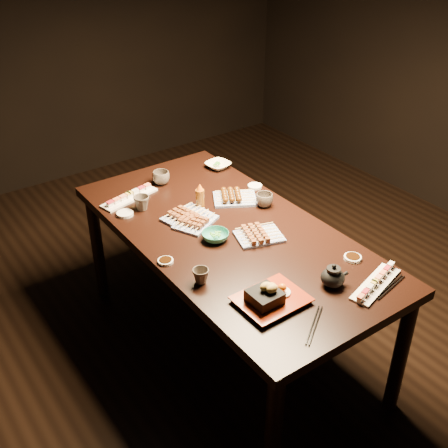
{
  "coord_description": "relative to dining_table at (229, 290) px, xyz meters",
  "views": [
    {
      "loc": [
        -1.71,
        -1.99,
        2.26
      ],
      "look_at": [
        -0.3,
        -0.01,
        0.77
      ],
      "focal_mm": 45.0,
      "sensor_mm": 36.0,
      "label": 1
    }
  ],
  "objects": [
    {
      "name": "teacup_near_left",
      "position": [
        -0.35,
        -0.27,
        0.41
      ],
      "size": [
        0.08,
        0.08,
        0.07
      ],
      "primitive_type": "imported",
      "rotation": [
        0.0,
        0.0,
        0.04
      ],
      "color": "#4F453C",
      "rests_on": "dining_table"
    },
    {
      "name": "chopsticks_se",
      "position": [
        0.3,
        -0.78,
        0.38
      ],
      "size": [
        0.23,
        0.06,
        0.01
      ],
      "primitive_type": null,
      "rotation": [
        0.0,
        0.0,
        0.19
      ],
      "color": "black",
      "rests_on": "dining_table"
    },
    {
      "name": "condiment_bottle",
      "position": [
        0.01,
        0.29,
        0.45
      ],
      "size": [
        0.05,
        0.05,
        0.14
      ],
      "primitive_type": "cylinder",
      "rotation": [
        0.0,
        0.0,
        -0.06
      ],
      "color": "brown",
      "rests_on": "dining_table"
    },
    {
      "name": "yakitori_plate_right",
      "position": [
        0.09,
        -0.13,
        0.4
      ],
      "size": [
        0.26,
        0.22,
        0.06
      ],
      "primitive_type": null,
      "rotation": [
        0.0,
        0.0,
        -0.3
      ],
      "color": "#828EB6",
      "rests_on": "dining_table"
    },
    {
      "name": "teacup_mid_right",
      "position": [
        0.31,
        0.1,
        0.41
      ],
      "size": [
        0.11,
        0.11,
        0.07
      ],
      "primitive_type": "imported",
      "rotation": [
        0.0,
        0.0,
        -0.14
      ],
      "color": "#4F453C",
      "rests_on": "dining_table"
    },
    {
      "name": "yakitori_plate_center",
      "position": [
        -0.11,
        0.24,
        0.4
      ],
      "size": [
        0.26,
        0.21,
        0.06
      ],
      "primitive_type": null,
      "rotation": [
        0.0,
        0.0,
        0.22
      ],
      "color": "#828EB6",
      "rests_on": "dining_table"
    },
    {
      "name": "teacup_far_left",
      "position": [
        -0.25,
        0.46,
        0.41
      ],
      "size": [
        0.11,
        0.11,
        0.08
      ],
      "primitive_type": "imported",
      "rotation": [
        0.0,
        0.0,
        -0.35
      ],
      "color": "#4F453C",
      "rests_on": "dining_table"
    },
    {
      "name": "edamame_bowl_cream",
      "position": [
        0.37,
        0.64,
        0.39
      ],
      "size": [
        0.16,
        0.16,
        0.04
      ],
      "primitive_type": "imported",
      "rotation": [
        0.0,
        0.0,
        0.16
      ],
      "color": "#FCF6CE",
      "rests_on": "dining_table"
    },
    {
      "name": "yakitori_plate_left",
      "position": [
        -0.1,
        0.17,
        0.4
      ],
      "size": [
        0.27,
        0.24,
        0.06
      ],
      "primitive_type": null,
      "rotation": [
        0.0,
        0.0,
        0.45
      ],
      "color": "#828EB6",
      "rests_on": "dining_table"
    },
    {
      "name": "edamame_bowl_green",
      "position": [
        -0.1,
        -0.02,
        0.4
      ],
      "size": [
        0.15,
        0.15,
        0.04
      ],
      "primitive_type": "imported",
      "rotation": [
        0.0,
        0.0,
        -0.16
      ],
      "color": "#2B8570",
      "rests_on": "dining_table"
    },
    {
      "name": "sauce_dish_west",
      "position": [
        -0.4,
        -0.04,
        0.38
      ],
      "size": [
        0.1,
        0.1,
        0.01
      ],
      "primitive_type": "cylinder",
      "rotation": [
        0.0,
        0.0,
        0.38
      ],
      "color": "white",
      "rests_on": "dining_table"
    },
    {
      "name": "sauce_dish_nw",
      "position": [
        -0.35,
        0.46,
        0.38
      ],
      "size": [
        0.11,
        0.11,
        0.02
      ],
      "primitive_type": "cylinder",
      "rotation": [
        0.0,
        0.0,
        -0.33
      ],
      "color": "white",
      "rests_on": "dining_table"
    },
    {
      "name": "sushi_platter_near",
      "position": [
        0.26,
        -0.73,
        0.39
      ],
      "size": [
        0.34,
        0.18,
        0.04
      ],
      "primitive_type": null,
      "rotation": [
        0.0,
        0.0,
        0.28
      ],
      "color": "white",
      "rests_on": "dining_table"
    },
    {
      "name": "sauce_dish_east",
      "position": [
        0.4,
        0.3,
        0.38
      ],
      "size": [
        0.1,
        0.1,
        0.01
      ],
      "primitive_type": "cylinder",
      "rotation": [
        0.0,
        0.0,
        -0.28
      ],
      "color": "white",
      "rests_on": "dining_table"
    },
    {
      "name": "chopsticks_near",
      "position": [
        -0.14,
        -0.76,
        0.38
      ],
      "size": [
        0.21,
        0.15,
        0.01
      ],
      "primitive_type": null,
      "rotation": [
        0.0,
        0.0,
        0.6
      ],
      "color": "black",
      "rests_on": "dining_table"
    },
    {
      "name": "sauce_dish_se",
      "position": [
        0.33,
        -0.53,
        0.38
      ],
      "size": [
        0.09,
        0.09,
        0.01
      ],
      "primitive_type": "cylinder",
      "rotation": [
        0.0,
        0.0,
        0.09
      ],
      "color": "white",
      "rests_on": "dining_table"
    },
    {
      "name": "teapot",
      "position": [
        0.11,
        -0.61,
        0.43
      ],
      "size": [
        0.16,
        0.16,
        0.11
      ],
      "primitive_type": null,
      "rotation": [
        0.0,
        0.0,
        -0.38
      ],
      "color": "black",
      "rests_on": "dining_table"
    },
    {
      "name": "tempura_tray",
      "position": [
        -0.18,
        -0.55,
        0.43
      ],
      "size": [
        0.29,
        0.23,
        0.1
      ],
      "primitive_type": null,
      "rotation": [
        0.0,
        0.0,
        0.01
      ],
      "color": "black",
      "rests_on": "dining_table"
    },
    {
      "name": "dining_table",
      "position": [
        0.0,
        0.0,
        0.0
      ],
      "size": [
        0.93,
        1.81,
        0.75
      ],
      "primitive_type": "cube",
      "rotation": [
        0.0,
        0.0,
        -0.02
      ],
      "color": "black",
      "rests_on": "ground"
    },
    {
      "name": "ground",
      "position": [
        0.3,
        0.06,
        -0.38
      ],
      "size": [
        5.0,
        5.0,
        0.0
      ],
      "primitive_type": "plane",
      "color": "black",
      "rests_on": "ground"
    },
    {
      "name": "tsukune_plate",
      "position": [
        0.21,
        0.25,
        0.4
      ],
      "size": [
        0.29,
        0.26,
        0.06
      ],
      "primitive_type": null,
      "rotation": [
        0.0,
        0.0,
        -0.53
      ],
      "color": "#828EB6",
      "rests_on": "dining_table"
    },
    {
      "name": "teacup_far_right",
      "position": [
        -0.02,
        0.66,
        0.41
      ],
      "size": [
        0.13,
        0.13,
        0.08
      ],
      "primitive_type": "imported",
      "rotation": [
        0.0,
        0.0,
        -0.42
      ],
      "color": "#4F453C",
      "rests_on": "dining_table"
    },
    {
      "name": "sushi_platter_far",
      "position": [
        -0.25,
        0.6,
        0.4
      ],
      "size": [
        0.35,
        0.17,
        0.04
      ],
      "primitive_type": null,
      "rotation": [
        0.0,
        0.0,
        3.37
      ],
      "color": "white",
      "rests_on": "dining_table"
    }
  ]
}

